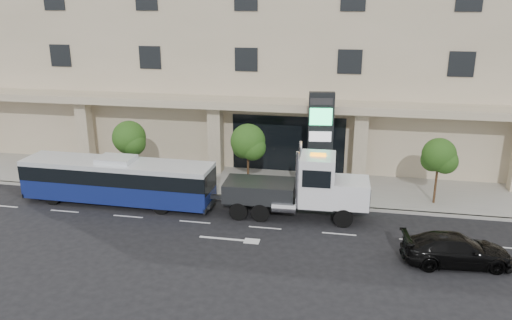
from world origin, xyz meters
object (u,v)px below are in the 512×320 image
at_px(black_sedan, 456,250).
at_px(signage_pylon, 320,141).
at_px(tow_truck, 302,189).
at_px(city_bus, 118,180).

bearing_deg(black_sedan, signage_pylon, 33.28).
height_order(black_sedan, signage_pylon, signage_pylon).
distance_m(tow_truck, black_sedan, 8.70).
bearing_deg(signage_pylon, tow_truck, -105.39).
bearing_deg(city_bus, signage_pylon, 21.22).
distance_m(black_sedan, signage_pylon, 11.18).
xyz_separation_m(city_bus, black_sedan, (18.82, -3.94, -0.78)).
height_order(city_bus, black_sedan, city_bus).
distance_m(city_bus, black_sedan, 19.25).
relative_size(tow_truck, black_sedan, 1.84).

